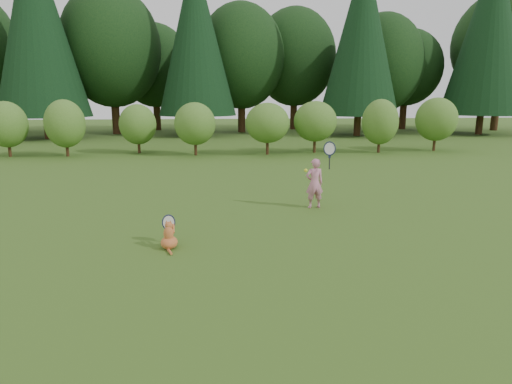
{
  "coord_description": "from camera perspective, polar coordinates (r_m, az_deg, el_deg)",
  "views": [
    {
      "loc": [
        -0.62,
        -8.47,
        2.75
      ],
      "look_at": [
        0.2,
        0.8,
        0.7
      ],
      "focal_mm": 30.0,
      "sensor_mm": 36.0,
      "label": 1
    }
  ],
  "objects": [
    {
      "name": "shrub_row",
      "position": [
        21.52,
        -3.43,
        8.81
      ],
      "size": [
        28.0,
        3.0,
        2.8
      ],
      "primitive_type": null,
      "color": "#3E6920",
      "rests_on": "ground"
    },
    {
      "name": "ground",
      "position": [
        8.92,
        -0.83,
        -5.52
      ],
      "size": [
        100.0,
        100.0,
        0.0
      ],
      "primitive_type": "plane",
      "color": "#335517",
      "rests_on": "ground"
    },
    {
      "name": "cat",
      "position": [
        8.17,
        -11.55,
        -5.49
      ],
      "size": [
        0.41,
        0.73,
        0.72
      ],
      "rotation": [
        0.0,
        0.0,
        -0.12
      ],
      "color": "#BD5624",
      "rests_on": "ground"
    },
    {
      "name": "woodland_backdrop",
      "position": [
        31.83,
        -4.15,
        20.99
      ],
      "size": [
        48.0,
        10.0,
        15.0
      ],
      "primitive_type": null,
      "color": "black",
      "rests_on": "ground"
    },
    {
      "name": "tennis_ball",
      "position": [
        9.54,
        6.66,
        2.88
      ],
      "size": [
        0.08,
        0.08,
        0.08
      ],
      "color": "yellow",
      "rests_on": "ground"
    },
    {
      "name": "child",
      "position": [
        10.92,
        7.87,
        1.31
      ],
      "size": [
        0.73,
        0.46,
        1.9
      ],
      "rotation": [
        0.0,
        0.0,
        3.27
      ],
      "color": "pink",
      "rests_on": "ground"
    }
  ]
}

